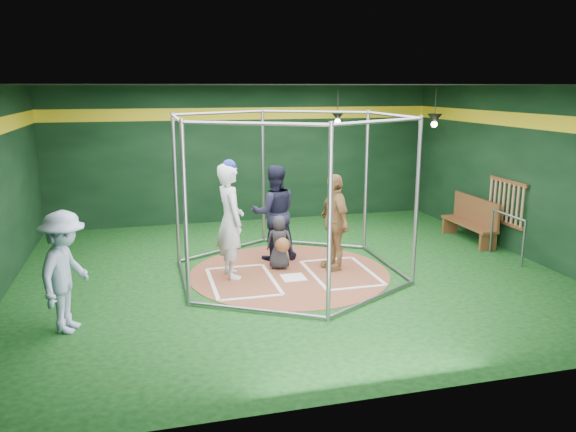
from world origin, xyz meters
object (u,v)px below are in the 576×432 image
object	(u,v)px
visitor_leopard	(334,222)
dugout_bench	(472,219)
umpire	(274,213)
batter_figure	(230,220)

from	to	relation	value
visitor_leopard	dugout_bench	distance (m)	3.91
visitor_leopard	umpire	xyz separation A→B (m)	(-0.97, 0.91, 0.04)
dugout_bench	visitor_leopard	bearing A→B (deg)	-163.47
batter_figure	dugout_bench	bearing A→B (deg)	10.66
batter_figure	dugout_bench	size ratio (longest dim) A/B	1.26
batter_figure	umpire	bearing A→B (deg)	40.32
umpire	dugout_bench	xyz separation A→B (m)	(4.69, 0.20, -0.46)
umpire	visitor_leopard	bearing A→B (deg)	139.90
visitor_leopard	dugout_bench	size ratio (longest dim) A/B	1.06
batter_figure	dugout_bench	distance (m)	5.86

